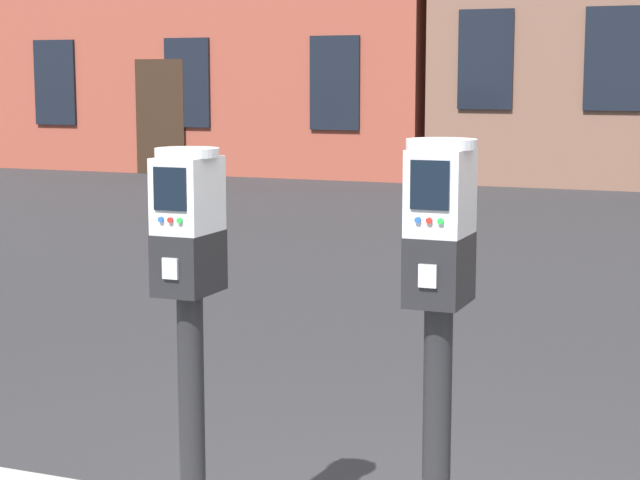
{
  "coord_description": "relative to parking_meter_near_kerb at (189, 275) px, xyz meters",
  "views": [
    {
      "loc": [
        1.16,
        -3.36,
        1.76
      ],
      "look_at": [
        -0.19,
        -0.06,
        1.23
      ],
      "focal_mm": 61.27,
      "sensor_mm": 36.0,
      "label": 1
    }
  ],
  "objects": [
    {
      "name": "parking_meter_near_kerb",
      "position": [
        0.0,
        0.0,
        0.0
      ],
      "size": [
        0.22,
        0.25,
        1.39
      ],
      "rotation": [
        0.0,
        0.0,
        -1.57
      ],
      "color": "black",
      "rests_on": "sidewalk_slab"
    },
    {
      "name": "parking_meter_twin_adjacent",
      "position": [
        0.88,
        0.0,
        0.03
      ],
      "size": [
        0.22,
        0.25,
        1.44
      ],
      "rotation": [
        0.0,
        0.0,
        -1.57
      ],
      "color": "black",
      "rests_on": "sidewalk_slab"
    }
  ]
}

